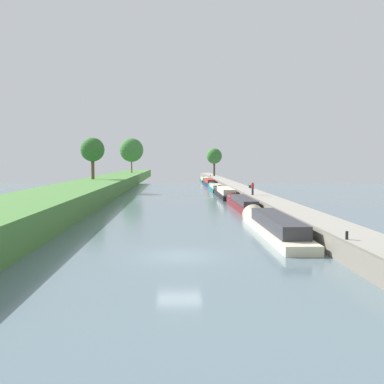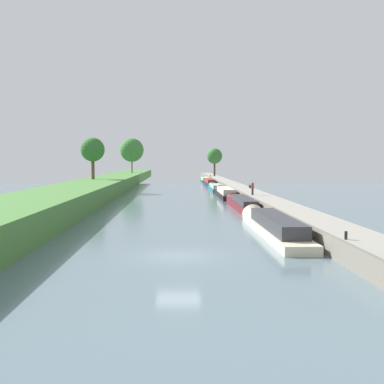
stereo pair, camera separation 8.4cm
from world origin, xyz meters
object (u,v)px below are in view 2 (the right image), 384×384
mooring_bollard_far (210,176)px  narrowboat_teal (215,188)px  narrowboat_cream (272,225)px  narrowboat_maroon (242,203)px  narrowboat_green (205,180)px  narrowboat_black (225,193)px  park_bench (251,186)px  narrowboat_navy (209,182)px  person_walking (253,188)px  mooring_bollard_near (346,235)px

mooring_bollard_far → narrowboat_teal: bearing=-93.0°
narrowboat_cream → narrowboat_maroon: (0.25, 17.14, -0.03)m
narrowboat_teal → narrowboat_green: narrowboat_teal is taller
narrowboat_black → narrowboat_teal: (-0.07, 15.31, -0.12)m
narrowboat_teal → mooring_bollard_far: bearing=87.0°
park_bench → narrowboat_cream: bearing=-97.0°
narrowboat_maroon → narrowboat_teal: (-0.21, 31.56, -0.11)m
narrowboat_cream → mooring_bollard_far: size_ratio=37.39×
narrowboat_navy → narrowboat_green: 15.44m
narrowboat_cream → narrowboat_teal: bearing=89.9°
narrowboat_navy → narrowboat_cream: bearing=-90.1°
narrowboat_teal → park_bench: 13.79m
narrowboat_cream → person_walking: size_ratio=10.14×
narrowboat_maroon → mooring_bollard_far: size_ratio=34.74×
narrowboat_navy → narrowboat_maroon: bearing=-89.8°
narrowboat_cream → narrowboat_black: narrowboat_cream is taller
narrowboat_cream → narrowboat_green: 80.30m
mooring_bollard_far → person_walking: bearing=-89.7°
narrowboat_navy → person_walking: size_ratio=10.04×
narrowboat_cream → narrowboat_navy: narrowboat_cream is taller
narrowboat_cream → person_walking: 21.82m
narrowboat_maroon → person_walking: size_ratio=9.42×
mooring_bollard_near → mooring_bollard_far: 94.98m
narrowboat_black → park_bench: park_bench is taller
narrowboat_green → park_bench: park_bench is taller
narrowboat_cream → narrowboat_teal: size_ratio=1.25×
narrowboat_maroon → person_walking: (2.00, 4.52, 1.48)m
mooring_bollard_near → narrowboat_green: bearing=91.2°
narrowboat_navy → mooring_bollard_far: size_ratio=37.03×
narrowboat_green → park_bench: 44.86m
narrowboat_black → mooring_bollard_far: mooring_bollard_far is taller
mooring_bollard_near → park_bench: 45.25m
narrowboat_teal → person_walking: bearing=-85.3°
park_bench → narrowboat_navy: bearing=98.3°
narrowboat_maroon → narrowboat_navy: size_ratio=0.94×
mooring_bollard_near → park_bench: bearing=87.0°
mooring_bollard_far → narrowboat_navy: bearing=-95.2°
narrowboat_teal → narrowboat_navy: (0.07, 16.16, 0.15)m
person_walking → narrowboat_maroon: bearing=-113.8°
mooring_bollard_far → park_bench: size_ratio=0.30×
narrowboat_green → mooring_bollard_near: bearing=-88.8°
park_bench → narrowboat_black: bearing=-152.0°
narrowboat_maroon → mooring_bollard_far: bearing=88.6°
narrowboat_green → narrowboat_black: bearing=-90.0°
narrowboat_cream → mooring_bollard_far: bearing=88.7°
narrowboat_cream → narrowboat_maroon: bearing=89.2°
narrowboat_black → person_walking: bearing=-79.7°
narrowboat_black → park_bench: size_ratio=9.98×
narrowboat_black → mooring_bollard_far: size_ratio=33.25×
person_walking → narrowboat_teal: bearing=94.7°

